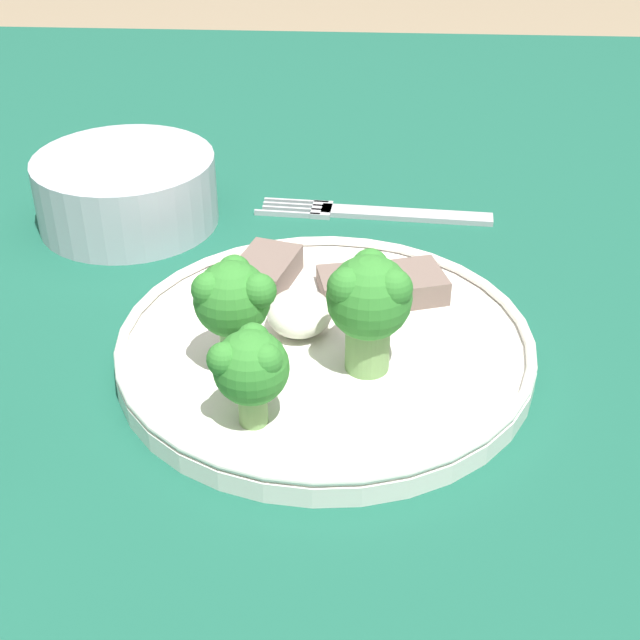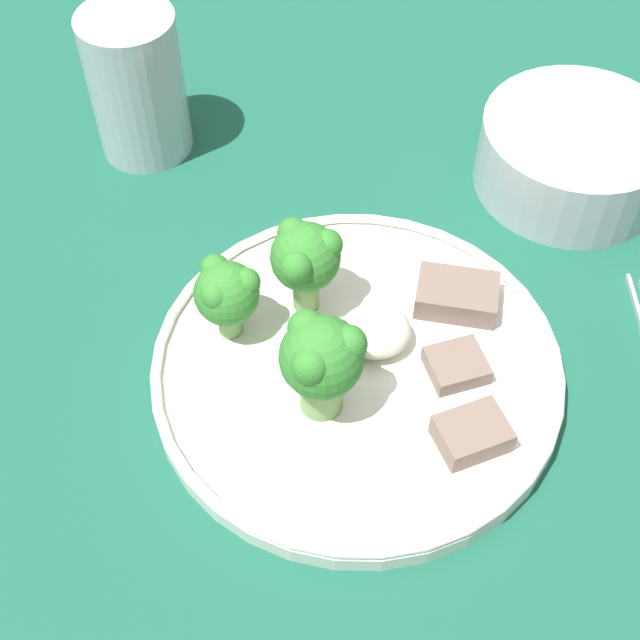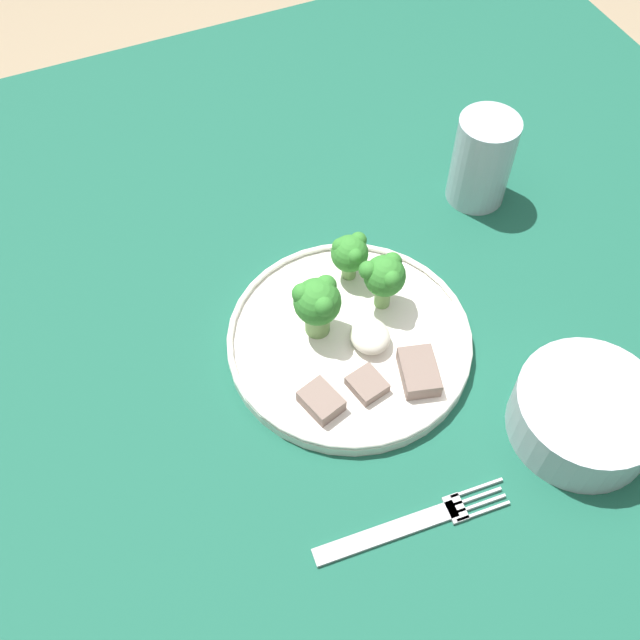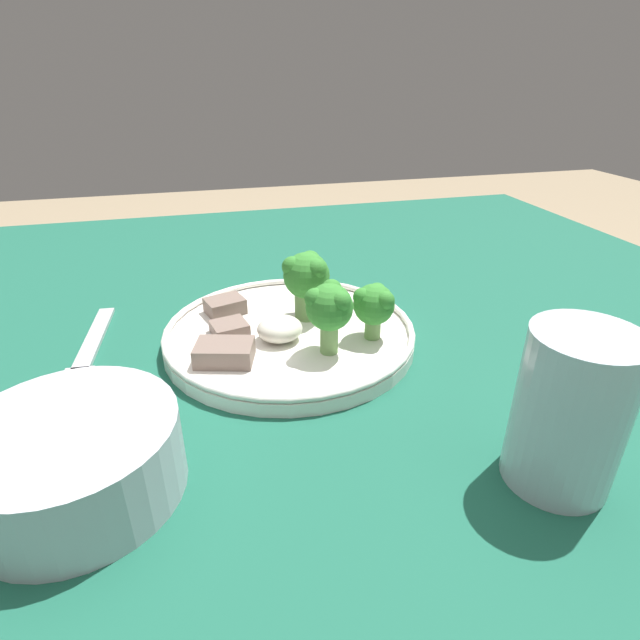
# 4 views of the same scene
# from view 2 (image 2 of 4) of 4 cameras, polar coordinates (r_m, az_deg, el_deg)

# --- Properties ---
(table) EXTENTS (1.22, 1.06, 0.70)m
(table) POSITION_cam_2_polar(r_m,az_deg,el_deg) (0.61, 6.90, -5.34)
(table) COLOR #195642
(table) RESTS_ON ground_plane
(dinner_plate) EXTENTS (0.23, 0.23, 0.02)m
(dinner_plate) POSITION_cam_2_polar(r_m,az_deg,el_deg) (0.51, 2.37, -3.15)
(dinner_plate) COLOR white
(dinner_plate) RESTS_ON table
(cream_bowl) EXTENTS (0.13, 0.13, 0.05)m
(cream_bowl) POSITION_cam_2_polar(r_m,az_deg,el_deg) (0.63, 15.90, 10.07)
(cream_bowl) COLOR #B7BCC6
(cream_bowl) RESTS_ON table
(drinking_glass) EXTENTS (0.06, 0.06, 0.10)m
(drinking_glass) POSITION_cam_2_polar(r_m,az_deg,el_deg) (0.64, -11.56, 14.12)
(drinking_glass) COLOR #B2C1CC
(drinking_glass) RESTS_ON table
(broccoli_floret_near_rim_left) EXTENTS (0.04, 0.04, 0.05)m
(broccoli_floret_near_rim_left) POSITION_cam_2_polar(r_m,az_deg,el_deg) (0.50, -6.00, 1.91)
(broccoli_floret_near_rim_left) COLOR #709E56
(broccoli_floret_near_rim_left) RESTS_ON dinner_plate
(broccoli_floret_center_left) EXTENTS (0.05, 0.04, 0.07)m
(broccoli_floret_center_left) POSITION_cam_2_polar(r_m,az_deg,el_deg) (0.46, 0.10, -2.52)
(broccoli_floret_center_left) COLOR #709E56
(broccoli_floret_center_left) RESTS_ON dinner_plate
(broccoli_floret_back_left) EXTENTS (0.04, 0.04, 0.06)m
(broccoli_floret_back_left) POSITION_cam_2_polar(r_m,az_deg,el_deg) (0.50, -0.94, 4.03)
(broccoli_floret_back_left) COLOR #709E56
(broccoli_floret_back_left) RESTS_ON dinner_plate
(meat_slice_front_slice) EXTENTS (0.04, 0.03, 0.01)m
(meat_slice_front_slice) POSITION_cam_2_polar(r_m,az_deg,el_deg) (0.51, 8.66, -2.90)
(meat_slice_front_slice) COLOR #756056
(meat_slice_front_slice) RESTS_ON dinner_plate
(meat_slice_middle_slice) EXTENTS (0.04, 0.04, 0.02)m
(meat_slice_middle_slice) POSITION_cam_2_polar(r_m,az_deg,el_deg) (0.48, 9.78, -7.18)
(meat_slice_middle_slice) COLOR #756056
(meat_slice_middle_slice) RESTS_ON dinner_plate
(meat_slice_rear_slice) EXTENTS (0.05, 0.04, 0.02)m
(meat_slice_rear_slice) POSITION_cam_2_polar(r_m,az_deg,el_deg) (0.54, 8.74, 1.57)
(meat_slice_rear_slice) COLOR #756056
(meat_slice_rear_slice) RESTS_ON dinner_plate
(sauce_dollop) EXTENTS (0.04, 0.04, 0.02)m
(sauce_dollop) POSITION_cam_2_polar(r_m,az_deg,el_deg) (0.51, 3.56, -0.72)
(sauce_dollop) COLOR silver
(sauce_dollop) RESTS_ON dinner_plate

